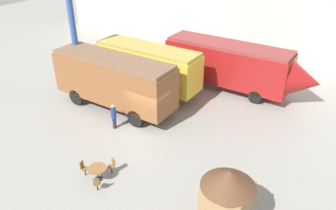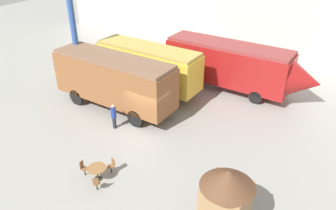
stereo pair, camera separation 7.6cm
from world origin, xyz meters
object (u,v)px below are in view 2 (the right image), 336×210
(passenger_coach_wooden, at_px, (114,79))
(ticket_kiosk, at_px, (226,196))
(streamlined_locomotive, at_px, (237,65))
(cafe_chair_0, at_px, (96,183))
(visitor_person, at_px, (114,115))
(passenger_coach_vintage, at_px, (148,65))
(cafe_table_near, at_px, (97,170))

(passenger_coach_wooden, height_order, ticket_kiosk, passenger_coach_wooden)
(streamlined_locomotive, xyz_separation_m, passenger_coach_wooden, (-6.03, -7.24, 0.16))
(cafe_chair_0, distance_m, visitor_person, 5.70)
(passenger_coach_vintage, height_order, passenger_coach_wooden, passenger_coach_wooden)
(passenger_coach_wooden, height_order, cafe_table_near, passenger_coach_wooden)
(passenger_coach_vintage, relative_size, ticket_kiosk, 2.72)
(passenger_coach_vintage, distance_m, passenger_coach_wooden, 3.31)
(cafe_chair_0, height_order, visitor_person, visitor_person)
(streamlined_locomotive, relative_size, ticket_kiosk, 3.89)
(passenger_coach_wooden, xyz_separation_m, ticket_kiosk, (10.81, -5.33, -0.60))
(streamlined_locomotive, height_order, passenger_coach_wooden, passenger_coach_wooden)
(cafe_table_near, distance_m, ticket_kiosk, 6.81)
(passenger_coach_vintage, distance_m, visitor_person, 5.62)
(cafe_chair_0, relative_size, ticket_kiosk, 0.29)
(passenger_coach_wooden, xyz_separation_m, cafe_chair_0, (4.71, -6.89, -1.77))
(streamlined_locomotive, xyz_separation_m, ticket_kiosk, (4.78, -12.57, -0.44))
(passenger_coach_wooden, relative_size, cafe_chair_0, 10.30)
(cafe_chair_0, relative_size, visitor_person, 0.51)
(streamlined_locomotive, height_order, cafe_table_near, streamlined_locomotive)
(passenger_coach_wooden, relative_size, visitor_person, 5.23)
(passenger_coach_wooden, xyz_separation_m, cafe_table_near, (4.15, -6.23, -1.67))
(passenger_coach_vintage, relative_size, cafe_chair_0, 9.39)
(visitor_person, bearing_deg, cafe_chair_0, -57.72)
(streamlined_locomotive, distance_m, cafe_chair_0, 14.28)
(visitor_person, relative_size, ticket_kiosk, 0.57)
(passenger_coach_vintage, height_order, cafe_table_near, passenger_coach_vintage)
(streamlined_locomotive, xyz_separation_m, passenger_coach_vintage, (-5.50, -3.97, 0.14))
(passenger_coach_vintage, bearing_deg, streamlined_locomotive, 35.84)
(passenger_coach_vintage, bearing_deg, passenger_coach_wooden, -99.34)
(visitor_person, bearing_deg, passenger_coach_wooden, 128.89)
(passenger_coach_vintage, height_order, ticket_kiosk, passenger_coach_vintage)
(cafe_table_near, relative_size, visitor_person, 0.57)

